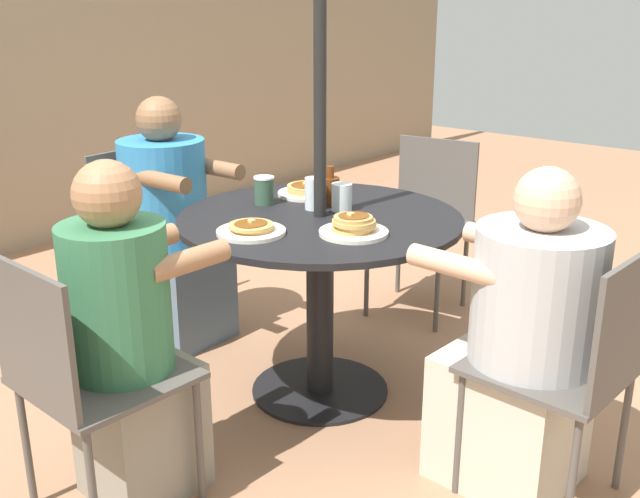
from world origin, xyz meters
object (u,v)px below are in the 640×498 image
Objects in this scene: pancake_plate_c at (354,227)px; drinking_glass_a at (342,197)px; patio_chair_east at (426,213)px; patio_chair_south at (146,228)px; diner_west at (129,350)px; pancake_plate_a at (307,191)px; patio_chair_north at (577,360)px; syrup_bottle at (330,190)px; coffee_cup at (264,190)px; patio_table at (320,258)px; diner_north at (523,350)px; pancake_plate_b at (251,230)px; drinking_glass_b at (314,194)px; diner_south at (171,234)px; patio_chair_west at (79,371)px.

pancake_plate_c is 2.29× the size of drinking_glass_a.
pancake_plate_c is (-1.13, -0.41, 0.27)m from patio_chair_east.
diner_west is (-0.84, -1.02, 0.01)m from patio_chair_south.
patio_chair_north is at bearing -100.93° from pancake_plate_a.
syrup_bottle is 0.26m from coffee_cup.
diner_north is (-0.04, -0.87, -0.10)m from patio_table.
diner_west reaches higher than pancake_plate_c.
coffee_cup is (-1.04, 0.11, 0.30)m from patio_chair_east.
diner_north reaches higher than pancake_plate_b.
coffee_cup is at bearing 109.24° from drinking_glass_b.
pancake_plate_b is (-0.30, -0.83, 0.26)m from diner_south.
patio_chair_north is 1.08m from drinking_glass_a.
syrup_bottle is 1.40× the size of coffee_cup.
patio_table is 0.25m from drinking_glass_b.
patio_table is 4.44× the size of pancake_plate_c.
patio_chair_south is 0.88m from pancake_plate_a.
patio_chair_north reaches higher than pancake_plate_c.
syrup_bottle is at bearing 26.27° from patio_table.
drinking_glass_a is at bearing 89.39° from diner_west.
drinking_glass_a is at bearing 92.01° from patio_chair_east.
diner_north is at bearing 124.74° from patio_chair_east.
coffee_cup is 0.89× the size of drinking_glass_b.
pancake_plate_a is at bearing 47.71° from drinking_glass_b.
patio_chair_west is 1.15m from drinking_glass_b.
diner_west is 0.98m from drinking_glass_b.
coffee_cup is (-0.16, 0.21, -0.00)m from syrup_bottle.
syrup_bottle is at bearing 82.50° from patio_chair_north.
pancake_plate_c is at bearing -113.18° from patio_table.
pancake_plate_b is 1.00× the size of pancake_plate_c.
diner_south is (0.01, -0.17, 0.00)m from patio_chair_south.
pancake_plate_a is at bearing 101.23° from patio_chair_west.
patio_chair_east reaches higher than pancake_plate_c.
diner_west is 0.60m from pancake_plate_b.
patio_table is 8.65× the size of drinking_glass_b.
drinking_glass_a is (0.15, 0.85, 0.32)m from diner_north.
diner_west reaches higher than coffee_cup.
drinking_glass_a is (-0.04, -0.09, -0.01)m from syrup_bottle.
coffee_cup is (0.02, -0.76, 0.30)m from patio_chair_south.
diner_south is 8.99× the size of drinking_glass_b.
drinking_glass_a is (0.44, -0.05, 0.04)m from pancake_plate_b.
syrup_bottle is (0.18, -0.97, 0.31)m from patio_chair_south.
patio_chair_east is 1.38m from patio_chair_south.
patio_table is 1.05m from patio_chair_east.
patio_chair_south is 0.76× the size of diner_south.
diner_north is at bearing -72.30° from pancake_plate_b.
patio_chair_south is at bearing 136.80° from patio_chair_west.
patio_chair_south is (-0.03, 1.04, -0.08)m from patio_table.
diner_west is 8.80× the size of drinking_glass_b.
syrup_bottle is (0.15, 0.07, 0.23)m from patio_table.
patio_chair_north is at bearing -95.21° from drinking_glass_b.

